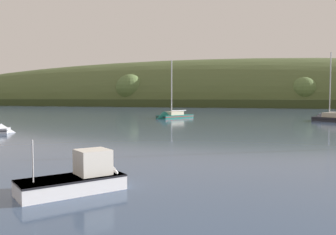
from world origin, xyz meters
name	(u,v)px	position (x,y,z in m)	size (l,w,h in m)	color
far_shoreline_hill	(197,105)	(-53.55, 196.51, 0.16)	(599.47, 139.10, 53.62)	#35401E
sailboat_midwater_white	(329,120)	(15.17, 68.16, 0.30)	(8.17, 7.21, 13.50)	#232328
sailboat_outer_reach	(171,117)	(-14.46, 64.92, 0.23)	(6.22, 9.60, 13.33)	#0F564C
fishing_boat_moored	(83,182)	(3.63, 12.18, 0.40)	(4.10, 5.15, 3.11)	white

